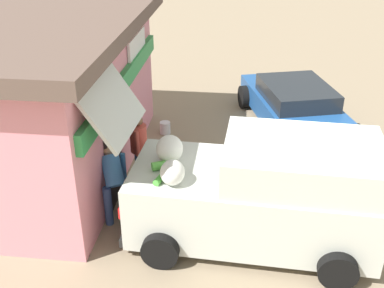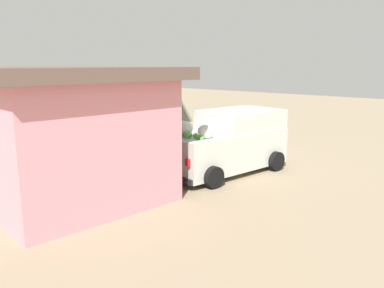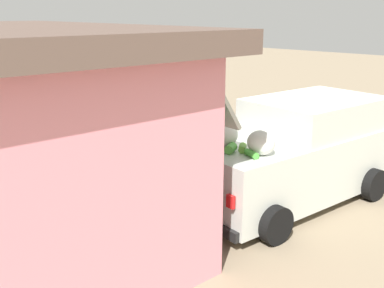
# 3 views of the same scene
# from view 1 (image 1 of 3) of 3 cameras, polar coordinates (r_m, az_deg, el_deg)

# --- Properties ---
(ground_plane) EXTENTS (60.00, 60.00, 0.00)m
(ground_plane) POSITION_cam_1_polar(r_m,az_deg,el_deg) (9.62, 14.51, -6.99)
(ground_plane) COLOR gray
(storefront_bar) EXTENTS (6.91, 5.07, 3.30)m
(storefront_bar) POSITION_cam_1_polar(r_m,az_deg,el_deg) (10.36, -18.99, 5.61)
(storefront_bar) COLOR pink
(storefront_bar) RESTS_ON ground_plane
(delivery_van) EXTENTS (2.64, 4.91, 2.85)m
(delivery_van) POSITION_cam_1_polar(r_m,az_deg,el_deg) (8.01, 8.34, -5.79)
(delivery_van) COLOR silver
(delivery_van) RESTS_ON ground_plane
(parked_sedan) EXTENTS (4.48, 2.79, 1.16)m
(parked_sedan) POSITION_cam_1_polar(r_m,az_deg,el_deg) (12.41, 12.48, 4.49)
(parked_sedan) COLOR #1E4C8C
(parked_sedan) RESTS_ON ground_plane
(vendor_standing) EXTENTS (0.57, 0.35, 1.63)m
(vendor_standing) POSITION_cam_1_polar(r_m,az_deg,el_deg) (9.48, -6.50, -0.14)
(vendor_standing) COLOR navy
(vendor_standing) RESTS_ON ground_plane
(customer_bending) EXTENTS (0.70, 0.64, 1.40)m
(customer_bending) POSITION_cam_1_polar(r_m,az_deg,el_deg) (8.60, -9.54, -4.25)
(customer_bending) COLOR navy
(customer_bending) RESTS_ON ground_plane
(unloaded_banana_pile) EXTENTS (0.87, 0.79, 0.40)m
(unloaded_banana_pile) POSITION_cam_1_polar(r_m,az_deg,el_deg) (9.15, -15.05, -7.68)
(unloaded_banana_pile) COLOR silver
(unloaded_banana_pile) RESTS_ON ground_plane
(paint_bucket) EXTENTS (0.27, 0.27, 0.31)m
(paint_bucket) POSITION_cam_1_polar(r_m,az_deg,el_deg) (11.93, -3.30, 2.00)
(paint_bucket) COLOR silver
(paint_bucket) RESTS_ON ground_plane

